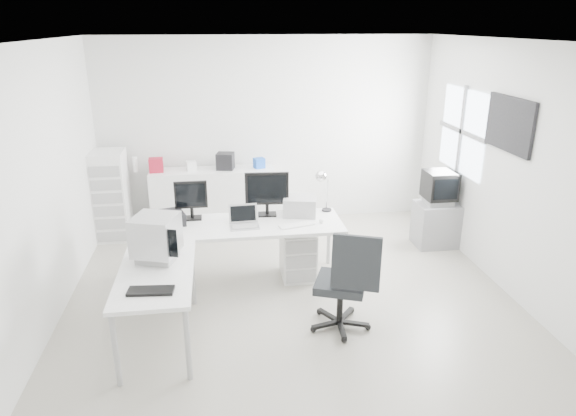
{
  "coord_description": "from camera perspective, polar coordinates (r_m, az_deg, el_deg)",
  "views": [
    {
      "loc": [
        -0.76,
        -5.16,
        2.96
      ],
      "look_at": [
        0.0,
        0.2,
        1.0
      ],
      "focal_mm": 32.0,
      "sensor_mm": 36.0,
      "label": 1
    }
  ],
  "objects": [
    {
      "name": "floor",
      "position": [
        6.0,
        0.27,
        -9.67
      ],
      "size": [
        5.0,
        5.0,
        0.01
      ],
      "primitive_type": "cube",
      "color": "beige",
      "rests_on": "ground"
    },
    {
      "name": "ceiling",
      "position": [
        5.22,
        0.32,
        18.14
      ],
      "size": [
        5.0,
        5.0,
        0.01
      ],
      "primitive_type": "cube",
      "color": "white",
      "rests_on": "back_wall"
    },
    {
      "name": "back_wall",
      "position": [
        7.85,
        -2.38,
        8.44
      ],
      "size": [
        5.0,
        0.02,
        2.8
      ],
      "primitive_type": "cube",
      "color": "silver",
      "rests_on": "floor"
    },
    {
      "name": "left_wall",
      "position": [
        5.66,
        -25.61,
        1.91
      ],
      "size": [
        0.02,
        5.0,
        2.8
      ],
      "primitive_type": "cube",
      "color": "silver",
      "rests_on": "floor"
    },
    {
      "name": "right_wall",
      "position": [
        6.3,
        23.47,
        3.9
      ],
      "size": [
        0.02,
        5.0,
        2.8
      ],
      "primitive_type": "cube",
      "color": "silver",
      "rests_on": "floor"
    },
    {
      "name": "window",
      "position": [
        7.27,
        18.77,
        8.07
      ],
      "size": [
        0.02,
        1.2,
        1.1
      ],
      "primitive_type": null,
      "color": "white",
      "rests_on": "right_wall"
    },
    {
      "name": "wall_picture",
      "position": [
        6.26,
        23.4,
        8.55
      ],
      "size": [
        0.04,
        0.9,
        0.6
      ],
      "primitive_type": null,
      "color": "black",
      "rests_on": "right_wall"
    },
    {
      "name": "main_desk",
      "position": [
        6.15,
        -5.29,
        -5.03
      ],
      "size": [
        2.4,
        0.8,
        0.75
      ],
      "primitive_type": null,
      "color": "white",
      "rests_on": "floor"
    },
    {
      "name": "side_desk",
      "position": [
        5.21,
        -14.15,
        -10.52
      ],
      "size": [
        0.7,
        1.4,
        0.75
      ],
      "primitive_type": null,
      "color": "white",
      "rests_on": "floor"
    },
    {
      "name": "drawer_pedestal",
      "position": [
        6.29,
        1.11,
        -5.1
      ],
      "size": [
        0.4,
        0.5,
        0.6
      ],
      "primitive_type": "cube",
      "color": "white",
      "rests_on": "floor"
    },
    {
      "name": "inkjet_printer",
      "position": [
        6.1,
        -13.47,
        -1.18
      ],
      "size": [
        0.49,
        0.43,
        0.15
      ],
      "primitive_type": "cube",
      "rotation": [
        0.0,
        0.0,
        0.3
      ],
      "color": "black",
      "rests_on": "main_desk"
    },
    {
      "name": "lcd_monitor_small",
      "position": [
        6.16,
        -10.71,
        0.9
      ],
      "size": [
        0.38,
        0.22,
        0.48
      ],
      "primitive_type": null,
      "rotation": [
        0.0,
        0.0,
        0.01
      ],
      "color": "black",
      "rests_on": "main_desk"
    },
    {
      "name": "lcd_monitor_large",
      "position": [
        6.17,
        -2.36,
        1.58
      ],
      "size": [
        0.54,
        0.24,
        0.55
      ],
      "primitive_type": null,
      "rotation": [
        0.0,
        0.0,
        -0.07
      ],
      "color": "black",
      "rests_on": "main_desk"
    },
    {
      "name": "laptop",
      "position": [
        5.87,
        -4.9,
        -1.12
      ],
      "size": [
        0.35,
        0.36,
        0.22
      ],
      "primitive_type": null,
      "rotation": [
        0.0,
        0.0,
        0.05
      ],
      "color": "#B7B7BA",
      "rests_on": "main_desk"
    },
    {
      "name": "white_keyboard",
      "position": [
        5.92,
        0.96,
        -1.92
      ],
      "size": [
        0.43,
        0.23,
        0.02
      ],
      "primitive_type": "cube",
      "rotation": [
        0.0,
        0.0,
        0.27
      ],
      "color": "white",
      "rests_on": "main_desk"
    },
    {
      "name": "white_mouse",
      "position": [
        6.01,
        3.72,
        -1.43
      ],
      "size": [
        0.05,
        0.05,
        0.05
      ],
      "primitive_type": "sphere",
      "color": "white",
      "rests_on": "main_desk"
    },
    {
      "name": "laser_printer",
      "position": [
        6.24,
        1.35,
        0.26
      ],
      "size": [
        0.46,
        0.41,
        0.22
      ],
      "primitive_type": "cube",
      "rotation": [
        0.0,
        0.0,
        -0.22
      ],
      "color": "#9D9D9D",
      "rests_on": "main_desk"
    },
    {
      "name": "desk_lamp",
      "position": [
        6.33,
        4.37,
        1.97
      ],
      "size": [
        0.2,
        0.2,
        0.53
      ],
      "primitive_type": null,
      "rotation": [
        0.0,
        0.0,
        -0.13
      ],
      "color": "silver",
      "rests_on": "main_desk"
    },
    {
      "name": "crt_monitor",
      "position": [
        5.17,
        -14.45,
        -3.33
      ],
      "size": [
        0.5,
        0.5,
        0.46
      ],
      "primitive_type": null,
      "rotation": [
        0.0,
        0.0,
        -0.32
      ],
      "color": "#B7B7BA",
      "rests_on": "side_desk"
    },
    {
      "name": "black_keyboard",
      "position": [
        4.68,
        -15.0,
        -8.88
      ],
      "size": [
        0.41,
        0.19,
        0.03
      ],
      "primitive_type": "cube",
      "rotation": [
        0.0,
        0.0,
        -0.09
      ],
      "color": "black",
      "rests_on": "side_desk"
    },
    {
      "name": "office_chair",
      "position": [
        5.2,
        5.9,
        -7.81
      ],
      "size": [
        0.82,
        0.82,
        1.1
      ],
      "primitive_type": null,
      "rotation": [
        0.0,
        0.0,
        -0.38
      ],
      "color": "#222426",
      "rests_on": "floor"
    },
    {
      "name": "tv_cabinet",
      "position": [
        7.46,
        16.08,
        -1.75
      ],
      "size": [
        0.56,
        0.46,
        0.61
      ],
      "primitive_type": "cube",
      "color": "gray",
      "rests_on": "floor"
    },
    {
      "name": "crt_tv",
      "position": [
        7.29,
        16.47,
        2.14
      ],
      "size": [
        0.5,
        0.48,
        0.45
      ],
      "primitive_type": null,
      "color": "black",
      "rests_on": "tv_cabinet"
    },
    {
      "name": "sideboard",
      "position": [
        7.81,
        -8.27,
        1.01
      ],
      "size": [
        1.83,
        0.46,
        0.91
      ],
      "primitive_type": "cube",
      "color": "white",
      "rests_on": "floor"
    },
    {
      "name": "clutter_box_a",
      "position": [
        7.7,
        -14.45,
        4.64
      ],
      "size": [
        0.21,
        0.19,
        0.2
      ],
      "primitive_type": "cube",
      "rotation": [
        0.0,
        0.0,
        0.06
      ],
      "color": "maroon",
      "rests_on": "sideboard"
    },
    {
      "name": "clutter_box_b",
      "position": [
        7.67,
        -10.71,
        4.62
      ],
      "size": [
        0.16,
        0.15,
        0.14
      ],
      "primitive_type": "cube",
      "rotation": [
        0.0,
        0.0,
        0.27
      ],
      "color": "white",
      "rests_on": "sideboard"
    },
    {
      "name": "clutter_box_c",
      "position": [
        7.65,
        -6.98,
        5.19
      ],
      "size": [
        0.29,
        0.27,
        0.24
      ],
      "primitive_type": "cube",
      "rotation": [
        0.0,
        0.0,
        -0.23
      ],
      "color": "black",
      "rests_on": "sideboard"
    },
    {
      "name": "clutter_box_d",
      "position": [
        7.68,
        -3.22,
        5.02
      ],
      "size": [
        0.18,
        0.17,
        0.15
      ],
      "primitive_type": "cube",
      "rotation": [
        0.0,
        0.0,
        0.32
      ],
      "color": "blue",
      "rests_on": "sideboard"
    },
    {
      "name": "clutter_bottle",
      "position": [
        7.78,
        -16.62,
        4.66
      ],
      "size": [
        0.07,
        0.07,
        0.22
      ],
      "primitive_type": "cylinder",
      "color": "white",
      "rests_on": "sideboard"
    },
    {
      "name": "filing_cabinet",
      "position": [
        7.73,
        -19.02,
        1.33
      ],
      "size": [
        0.45,
        0.53,
        1.28
      ],
      "primitive_type": "cube",
      "color": "white",
      "rests_on": "floor"
    }
  ]
}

